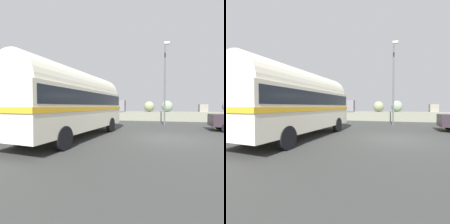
% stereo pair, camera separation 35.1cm
% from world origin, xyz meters
% --- Properties ---
extents(ground, '(32.00, 26.00, 0.02)m').
position_xyz_m(ground, '(0.00, 0.00, 0.01)').
color(ground, '#363735').
extents(breakwater, '(31.36, 2.11, 2.50)m').
position_xyz_m(breakwater, '(-0.07, 11.80, 0.79)').
color(breakwater, gray).
rests_on(breakwater, ground).
extents(vintage_coach, '(3.42, 8.81, 3.70)m').
position_xyz_m(vintage_coach, '(-4.96, -0.85, 2.05)').
color(vintage_coach, black).
rests_on(vintage_coach, ground).
extents(second_coach, '(4.65, 8.91, 3.70)m').
position_xyz_m(second_coach, '(-10.38, -0.34, 2.05)').
color(second_coach, black).
rests_on(second_coach, ground).
extents(lamp_post, '(0.44, 1.07, 7.26)m').
position_xyz_m(lamp_post, '(0.23, 6.62, 4.04)').
color(lamp_post, '#5B5B60').
rests_on(lamp_post, ground).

